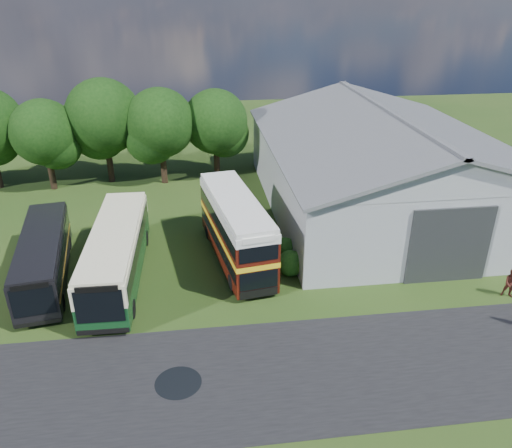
{
  "coord_description": "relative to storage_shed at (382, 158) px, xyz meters",
  "views": [
    {
      "loc": [
        -0.2,
        -21.16,
        16.83
      ],
      "look_at": [
        3.62,
        8.0,
        2.73
      ],
      "focal_mm": 35.0,
      "sensor_mm": 36.0,
      "label": 1
    }
  ],
  "objects": [
    {
      "name": "visitor_b",
      "position": [
        3.02,
        -14.3,
        -3.25
      ],
      "size": [
        1.1,
        1.0,
        1.84
      ],
      "primitive_type": "imported",
      "rotation": [
        0.0,
        0.0,
        -0.43
      ],
      "color": "#381612",
      "rests_on": "ground"
    },
    {
      "name": "tree_mid",
      "position": [
        -23.0,
        8.82,
        2.02
      ],
      "size": [
        6.8,
        6.8,
        9.6
      ],
      "color": "black",
      "rests_on": "ground"
    },
    {
      "name": "shrub_mid",
      "position": [
        -9.4,
        -7.98,
        -4.17
      ],
      "size": [
        1.6,
        1.6,
        1.6
      ],
      "primitive_type": "sphere",
      "color": "#194714",
      "rests_on": "ground"
    },
    {
      "name": "bus_green_single",
      "position": [
        -20.27,
        -9.08,
        -2.35
      ],
      "size": [
        3.1,
        12.4,
        3.4
      ],
      "rotation": [
        0.0,
        0.0,
        -0.02
      ],
      "color": "black",
      "rests_on": "ground"
    },
    {
      "name": "tree_right_a",
      "position": [
        -18.0,
        7.82,
        1.52
      ],
      "size": [
        6.26,
        6.26,
        8.83
      ],
      "color": "black",
      "rests_on": "ground"
    },
    {
      "name": "bus_maroon_double",
      "position": [
        -12.69,
        -7.67,
        -1.91
      ],
      "size": [
        4.31,
        10.8,
        4.52
      ],
      "rotation": [
        0.0,
        0.0,
        0.16
      ],
      "color": "black",
      "rests_on": "ground"
    },
    {
      "name": "storage_shed",
      "position": [
        0.0,
        0.0,
        0.0
      ],
      "size": [
        18.8,
        24.8,
        8.15
      ],
      "color": "gray",
      "rests_on": "ground"
    },
    {
      "name": "shrub_front",
      "position": [
        -9.4,
        -9.98,
        -4.17
      ],
      "size": [
        1.7,
        1.7,
        1.7
      ],
      "primitive_type": "sphere",
      "color": "#194714",
      "rests_on": "ground"
    },
    {
      "name": "ground",
      "position": [
        -15.0,
        -15.98,
        -4.17
      ],
      "size": [
        120.0,
        120.0,
        0.0
      ],
      "primitive_type": "plane",
      "color": "#213D13",
      "rests_on": "ground"
    },
    {
      "name": "puddle",
      "position": [
        -16.5,
        -18.98,
        -4.17
      ],
      "size": [
        2.2,
        2.2,
        0.01
      ],
      "primitive_type": "cylinder",
      "color": "black",
      "rests_on": "ground"
    },
    {
      "name": "tree_right_b",
      "position": [
        -13.0,
        8.62,
        1.27
      ],
      "size": [
        5.98,
        5.98,
        8.45
      ],
      "color": "black",
      "rests_on": "ground"
    },
    {
      "name": "tree_left_b",
      "position": [
        -28.0,
        7.52,
        1.09
      ],
      "size": [
        5.78,
        5.78,
        8.16
      ],
      "color": "black",
      "rests_on": "ground"
    },
    {
      "name": "bus_dark_single",
      "position": [
        -24.78,
        -8.6,
        -2.57
      ],
      "size": [
        4.09,
        11.15,
        3.01
      ],
      "rotation": [
        0.0,
        0.0,
        0.15
      ],
      "color": "black",
      "rests_on": "ground"
    },
    {
      "name": "asphalt_road",
      "position": [
        -12.0,
        -18.98,
        -4.17
      ],
      "size": [
        60.0,
        8.0,
        0.02
      ],
      "primitive_type": "cube",
      "color": "black",
      "rests_on": "ground"
    }
  ]
}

